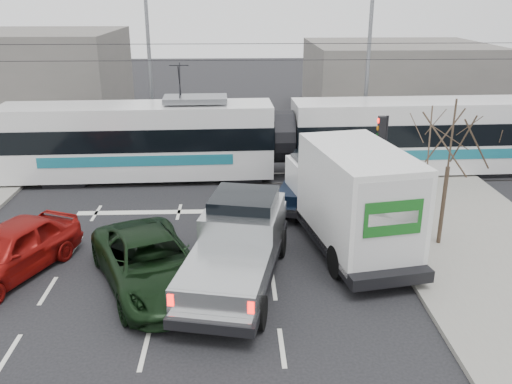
{
  "coord_description": "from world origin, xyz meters",
  "views": [
    {
      "loc": [
        0.62,
        -14.24,
        8.3
      ],
      "look_at": [
        1.3,
        3.33,
        1.8
      ],
      "focal_mm": 38.0,
      "sensor_mm": 36.0,
      "label": 1
    }
  ],
  "objects_px": {
    "traffic_signal": "(382,141)",
    "street_lamp_far": "(146,55)",
    "street_lamp_near": "(365,58)",
    "bare_tree": "(451,141)",
    "red_car": "(10,250)",
    "green_car": "(151,263)",
    "navy_pickup": "(307,182)",
    "box_truck": "(350,198)",
    "tram": "(281,138)",
    "silver_pickup": "(239,242)"
  },
  "relations": [
    {
      "from": "traffic_signal",
      "to": "street_lamp_far",
      "type": "distance_m",
      "value": 14.47
    },
    {
      "from": "traffic_signal",
      "to": "street_lamp_near",
      "type": "xyz_separation_m",
      "value": [
        0.84,
        7.5,
        2.37
      ]
    },
    {
      "from": "bare_tree",
      "to": "red_car",
      "type": "xyz_separation_m",
      "value": [
        -13.98,
        -1.45,
        -2.95
      ]
    },
    {
      "from": "bare_tree",
      "to": "green_car",
      "type": "xyz_separation_m",
      "value": [
        -9.53,
        -2.37,
        -3.0
      ]
    },
    {
      "from": "navy_pickup",
      "to": "green_car",
      "type": "relative_size",
      "value": 0.87
    },
    {
      "from": "box_truck",
      "to": "green_car",
      "type": "relative_size",
      "value": 1.34
    },
    {
      "from": "street_lamp_far",
      "to": "bare_tree",
      "type": "bearing_deg",
      "value": -48.88
    },
    {
      "from": "green_car",
      "to": "box_truck",
      "type": "bearing_deg",
      "value": -2.57
    },
    {
      "from": "red_car",
      "to": "box_truck",
      "type": "bearing_deg",
      "value": 31.76
    },
    {
      "from": "tram",
      "to": "silver_pickup",
      "type": "height_order",
      "value": "tram"
    },
    {
      "from": "navy_pickup",
      "to": "green_car",
      "type": "height_order",
      "value": "navy_pickup"
    },
    {
      "from": "bare_tree",
      "to": "navy_pickup",
      "type": "height_order",
      "value": "bare_tree"
    },
    {
      "from": "green_car",
      "to": "street_lamp_far",
      "type": "bearing_deg",
      "value": 74.23
    },
    {
      "from": "bare_tree",
      "to": "silver_pickup",
      "type": "bearing_deg",
      "value": -164.6
    },
    {
      "from": "street_lamp_far",
      "to": "traffic_signal",
      "type": "bearing_deg",
      "value": -41.72
    },
    {
      "from": "street_lamp_near",
      "to": "box_truck",
      "type": "bearing_deg",
      "value": -104.24
    },
    {
      "from": "bare_tree",
      "to": "red_car",
      "type": "bearing_deg",
      "value": -174.07
    },
    {
      "from": "street_lamp_near",
      "to": "street_lamp_far",
      "type": "distance_m",
      "value": 11.67
    },
    {
      "from": "bare_tree",
      "to": "green_car",
      "type": "relative_size",
      "value": 0.88
    },
    {
      "from": "street_lamp_near",
      "to": "tram",
      "type": "distance_m",
      "value": 6.6
    },
    {
      "from": "street_lamp_near",
      "to": "silver_pickup",
      "type": "bearing_deg",
      "value": -116.33
    },
    {
      "from": "street_lamp_near",
      "to": "box_truck",
      "type": "distance_m",
      "value": 12.21
    },
    {
      "from": "street_lamp_near",
      "to": "navy_pickup",
      "type": "bearing_deg",
      "value": -117.46
    },
    {
      "from": "box_truck",
      "to": "red_car",
      "type": "xyz_separation_m",
      "value": [
        -10.8,
        -1.56,
        -0.97
      ]
    },
    {
      "from": "bare_tree",
      "to": "box_truck",
      "type": "relative_size",
      "value": 0.65
    },
    {
      "from": "traffic_signal",
      "to": "street_lamp_near",
      "type": "bearing_deg",
      "value": 83.59
    },
    {
      "from": "traffic_signal",
      "to": "red_car",
      "type": "bearing_deg",
      "value": -157.02
    },
    {
      "from": "tram",
      "to": "red_car",
      "type": "bearing_deg",
      "value": -136.14
    },
    {
      "from": "tram",
      "to": "street_lamp_near",
      "type": "bearing_deg",
      "value": 35.93
    },
    {
      "from": "street_lamp_far",
      "to": "navy_pickup",
      "type": "xyz_separation_m",
      "value": [
        7.72,
        -9.27,
        -4.14
      ]
    },
    {
      "from": "street_lamp_far",
      "to": "green_car",
      "type": "distance_m",
      "value": 16.6
    },
    {
      "from": "street_lamp_near",
      "to": "bare_tree",
      "type": "bearing_deg",
      "value": -88.58
    },
    {
      "from": "traffic_signal",
      "to": "box_truck",
      "type": "bearing_deg",
      "value": -117.77
    },
    {
      "from": "street_lamp_near",
      "to": "green_car",
      "type": "distance_m",
      "value": 17.22
    },
    {
      "from": "street_lamp_far",
      "to": "navy_pickup",
      "type": "relative_size",
      "value": 1.82
    },
    {
      "from": "red_car",
      "to": "traffic_signal",
      "type": "bearing_deg",
      "value": 46.52
    },
    {
      "from": "silver_pickup",
      "to": "box_truck",
      "type": "bearing_deg",
      "value": 40.3
    },
    {
      "from": "red_car",
      "to": "bare_tree",
      "type": "bearing_deg",
      "value": 29.47
    },
    {
      "from": "traffic_signal",
      "to": "box_truck",
      "type": "xyz_separation_m",
      "value": [
        -2.05,
        -3.89,
        -0.93
      ]
    },
    {
      "from": "silver_pickup",
      "to": "green_car",
      "type": "distance_m",
      "value": 2.68
    },
    {
      "from": "street_lamp_near",
      "to": "tram",
      "type": "bearing_deg",
      "value": -142.11
    },
    {
      "from": "traffic_signal",
      "to": "green_car",
      "type": "height_order",
      "value": "traffic_signal"
    },
    {
      "from": "bare_tree",
      "to": "tram",
      "type": "distance_m",
      "value": 9.51
    },
    {
      "from": "street_lamp_far",
      "to": "box_truck",
      "type": "relative_size",
      "value": 1.18
    },
    {
      "from": "street_lamp_near",
      "to": "tram",
      "type": "relative_size",
      "value": 0.35
    },
    {
      "from": "box_truck",
      "to": "tram",
      "type": "bearing_deg",
      "value": 91.34
    },
    {
      "from": "tram",
      "to": "traffic_signal",
      "type": "bearing_deg",
      "value": -49.0
    },
    {
      "from": "street_lamp_near",
      "to": "box_truck",
      "type": "xyz_separation_m",
      "value": [
        -2.89,
        -11.39,
        -3.3
      ]
    },
    {
      "from": "street_lamp_near",
      "to": "silver_pickup",
      "type": "height_order",
      "value": "street_lamp_near"
    },
    {
      "from": "street_lamp_near",
      "to": "tram",
      "type": "xyz_separation_m",
      "value": [
        -4.54,
        -3.53,
        -3.25
      ]
    }
  ]
}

